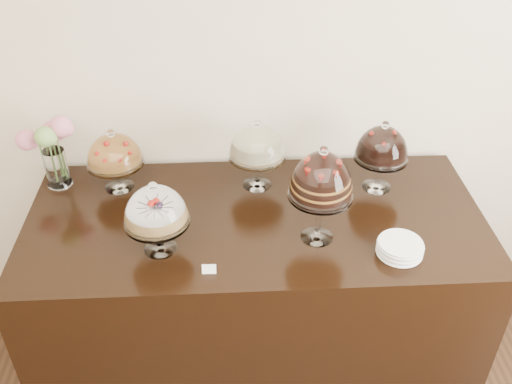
{
  "coord_description": "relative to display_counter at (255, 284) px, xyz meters",
  "views": [
    {
      "loc": [
        -0.11,
        0.29,
        2.59
      ],
      "look_at": [
        0.01,
        2.4,
        1.08
      ],
      "focal_mm": 40.0,
      "sensor_mm": 36.0,
      "label": 1
    }
  ],
  "objects": [
    {
      "name": "wall_back",
      "position": [
        -0.01,
        0.55,
        1.05
      ],
      "size": [
        5.0,
        0.04,
        3.0
      ],
      "primitive_type": "cube",
      "color": "beige",
      "rests_on": "ground"
    },
    {
      "name": "price_card_left",
      "position": [
        -0.22,
        -0.38,
        0.47
      ],
      "size": [
        0.06,
        0.02,
        0.04
      ],
      "primitive_type": "cube",
      "rotation": [
        -0.21,
        0.0,
        -0.03
      ],
      "color": "white",
      "rests_on": "display_counter"
    },
    {
      "name": "cake_stand_sugar_sponge",
      "position": [
        -0.44,
        -0.21,
        0.67
      ],
      "size": [
        0.29,
        0.29,
        0.36
      ],
      "color": "white",
      "rests_on": "display_counter"
    },
    {
      "name": "plate_stack",
      "position": [
        0.62,
        -0.3,
        0.48
      ],
      "size": [
        0.2,
        0.2,
        0.06
      ],
      "color": "white",
      "rests_on": "display_counter"
    },
    {
      "name": "cake_stand_cheesecake",
      "position": [
        0.02,
        0.27,
        0.69
      ],
      "size": [
        0.29,
        0.29,
        0.38
      ],
      "color": "white",
      "rests_on": "display_counter"
    },
    {
      "name": "display_counter",
      "position": [
        0.0,
        0.0,
        0.0
      ],
      "size": [
        2.2,
        1.0,
        0.9
      ],
      "primitive_type": "cube",
      "color": "black",
      "rests_on": "ground"
    },
    {
      "name": "flower_vase",
      "position": [
        -1.0,
        0.33,
        0.68
      ],
      "size": [
        0.29,
        0.22,
        0.39
      ],
      "color": "white",
      "rests_on": "display_counter"
    },
    {
      "name": "cake_stand_dark_choco",
      "position": [
        0.64,
        0.22,
        0.69
      ],
      "size": [
        0.27,
        0.27,
        0.38
      ],
      "color": "white",
      "rests_on": "display_counter"
    },
    {
      "name": "cake_stand_fruit_tart",
      "position": [
        -0.69,
        0.29,
        0.66
      ],
      "size": [
        0.29,
        0.29,
        0.34
      ],
      "color": "white",
      "rests_on": "display_counter"
    },
    {
      "name": "cake_stand_choco_layer",
      "position": [
        0.27,
        -0.17,
        0.77
      ],
      "size": [
        0.29,
        0.29,
        0.48
      ],
      "color": "white",
      "rests_on": "display_counter"
    }
  ]
}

